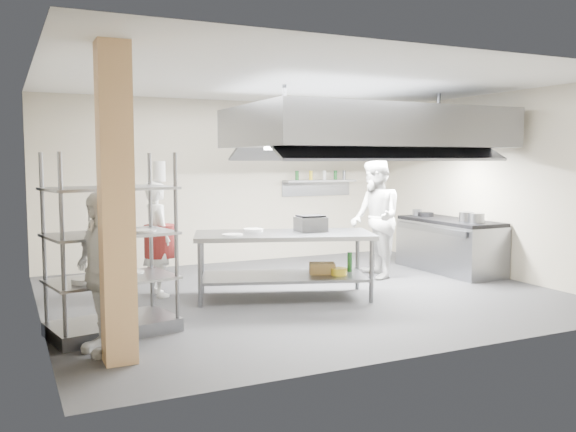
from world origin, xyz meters
name	(u,v)px	position (x,y,z in m)	size (l,w,h in m)	color
floor	(303,293)	(0.00, 0.00, 0.00)	(7.00, 7.00, 0.00)	#2F2F31
ceiling	(303,82)	(0.00, 0.00, 3.00)	(7.00, 7.00, 0.00)	silver
wall_back	(231,182)	(0.00, 3.00, 1.50)	(7.00, 7.00, 0.00)	#B0A58C
wall_left	(36,196)	(-3.50, 0.00, 1.50)	(6.00, 6.00, 0.00)	#B0A58C
wall_right	(491,185)	(3.50, 0.00, 1.50)	(6.00, 6.00, 0.00)	#B0A58C
column	(116,205)	(-2.90, -1.90, 1.50)	(0.30, 0.30, 3.00)	#E1AD73
exhaust_hood	(366,128)	(1.30, 0.40, 2.40)	(4.00, 2.50, 0.60)	gray
hood_strip_a	(315,149)	(0.40, 0.40, 2.08)	(1.60, 0.12, 0.04)	white
hood_strip_b	(413,150)	(2.20, 0.40, 2.08)	(1.60, 0.12, 0.04)	white
wall_shelf	(320,181)	(1.80, 2.84, 1.50)	(1.50, 0.28, 0.04)	gray
island	(284,265)	(-0.35, -0.12, 0.46)	(2.44, 1.02, 0.91)	slate
island_worktop	(284,235)	(-0.35, -0.12, 0.88)	(2.44, 1.02, 0.06)	gray
island_undershelf	(284,276)	(-0.35, -0.12, 0.30)	(2.24, 0.91, 0.04)	slate
pass_rack	(111,244)	(-2.80, -0.90, 1.00)	(1.33, 0.78, 2.00)	gray
cooking_range	(449,247)	(3.08, 0.50, 0.42)	(0.80, 2.00, 0.84)	slate
range_top	(450,221)	(3.08, 0.50, 0.87)	(0.78, 1.96, 0.06)	black
chef_head	(158,239)	(-1.90, 0.76, 0.81)	(0.59, 0.39, 1.63)	white
chef_line	(375,219)	(1.60, 0.56, 0.97)	(0.94, 0.73, 1.94)	white
chef_plating	(102,273)	(-3.00, -1.55, 0.81)	(0.95, 0.39, 1.62)	white
griddle	(311,224)	(0.10, -0.06, 1.01)	(0.41, 0.32, 0.20)	slate
wicker_basket	(322,268)	(0.17, -0.27, 0.40)	(0.35, 0.24, 0.15)	#91623A
stockpot	(467,217)	(3.00, 0.01, 0.98)	(0.24, 0.24, 0.17)	gray
plate_stack	(112,277)	(-2.80, -0.90, 0.64)	(0.28, 0.28, 0.05)	white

